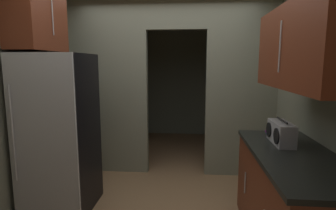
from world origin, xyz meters
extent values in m
cube|color=gray|center=(-0.94, 1.39, 1.34)|extent=(1.22, 0.12, 2.68)
cube|color=gray|center=(1.05, 1.39, 1.34)|extent=(1.01, 0.12, 2.68)
cube|color=gray|center=(0.11, 1.39, 2.41)|extent=(0.87, 0.12, 0.54)
cube|color=gray|center=(0.00, 3.78, 1.34)|extent=(3.10, 0.10, 2.68)
cube|color=gray|center=(-1.50, 2.59, 1.34)|extent=(0.10, 2.39, 2.68)
cube|color=gray|center=(1.50, 2.59, 1.34)|extent=(0.10, 2.39, 2.68)
cube|color=black|center=(-1.14, 0.26, 0.88)|extent=(0.70, 0.69, 1.77)
cube|color=#B7BABC|center=(-1.14, -0.10, 0.88)|extent=(0.70, 0.03, 1.77)
cylinder|color=#B7BABC|center=(-1.43, -0.13, 0.97)|extent=(0.02, 0.02, 0.97)
cube|color=maroon|center=(1.21, -0.33, 0.43)|extent=(0.64, 1.61, 0.87)
cube|color=black|center=(1.21, -0.33, 0.89)|extent=(0.68, 1.61, 0.04)
cylinder|color=#B7BABC|center=(0.88, 0.02, 0.48)|extent=(0.01, 0.01, 0.22)
cube|color=maroon|center=(1.21, -0.33, 1.79)|extent=(0.34, 1.45, 0.67)
cylinder|color=#B7BABC|center=(1.03, -0.33, 1.79)|extent=(0.01, 0.01, 0.40)
cube|color=maroon|center=(-1.37, 0.35, 2.23)|extent=(0.34, 0.77, 0.86)
cylinder|color=#B7BABC|center=(-1.19, 0.35, 2.23)|extent=(0.01, 0.01, 0.52)
cube|color=#B2B2B7|center=(1.18, -0.03, 1.01)|extent=(0.15, 0.41, 0.21)
cylinder|color=#262626|center=(1.18, -0.03, 1.14)|extent=(0.02, 0.28, 0.02)
cylinder|color=black|center=(1.10, -0.15, 1.01)|extent=(0.01, 0.14, 0.14)
cylinder|color=black|center=(1.10, 0.09, 1.01)|extent=(0.01, 0.14, 0.14)
cube|color=#2D609E|center=(1.20, 0.28, 0.92)|extent=(0.12, 0.12, 0.02)
cube|color=#8C3893|center=(1.20, 0.29, 0.94)|extent=(0.13, 0.14, 0.02)
cube|color=#388C47|center=(1.20, 0.29, 0.95)|extent=(0.13, 0.15, 0.01)
camera|label=1|loc=(0.33, -2.61, 1.66)|focal=29.06mm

